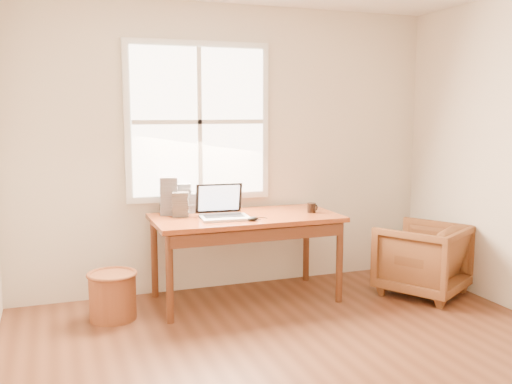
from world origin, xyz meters
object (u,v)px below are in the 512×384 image
desk (246,218)px  coffee_mug (312,208)px  armchair (422,259)px  cd_stack_a (183,198)px  laptop (225,203)px  wicker_stool (113,296)px

desk → coffee_mug: coffee_mug is taller
armchair → cd_stack_a: bearing=-50.2°
laptop → wicker_stool: bearing=-175.6°
coffee_mug → laptop: bearing=179.2°
armchair → laptop: (-1.77, 0.30, 0.56)m
laptop → coffee_mug: 0.82m
desk → laptop: (-0.22, -0.10, 0.15)m
coffee_mug → desk: bearing=170.6°
armchair → wicker_stool: size_ratio=1.93×
armchair → desk: bearing=-45.1°
laptop → coffee_mug: laptop is taller
coffee_mug → cd_stack_a: cd_stack_a is taller
armchair → cd_stack_a: cd_stack_a is taller
desk → laptop: 0.28m
armchair → wicker_stool: (-2.70, 0.30, -0.14)m
wicker_stool → coffee_mug: 1.85m
laptop → cd_stack_a: (-0.26, 0.42, -0.00)m
armchair → laptop: bearing=-40.3°
armchair → coffee_mug: 1.11m
armchair → laptop: 1.88m
cd_stack_a → desk: bearing=-33.9°
coffee_mug → armchair: bearing=-22.7°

